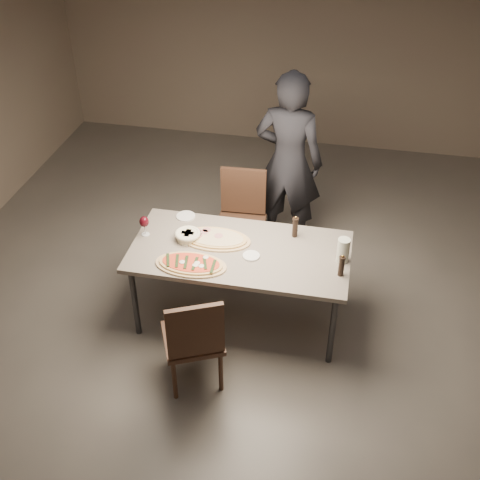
% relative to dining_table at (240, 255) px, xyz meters
% --- Properties ---
extents(room, '(7.00, 7.00, 7.00)m').
position_rel_dining_table_xyz_m(room, '(0.00, 0.00, 0.71)').
color(room, '#5F5952').
rests_on(room, ground).
extents(dining_table, '(1.80, 0.90, 0.75)m').
position_rel_dining_table_xyz_m(dining_table, '(0.00, 0.00, 0.00)').
color(dining_table, gray).
rests_on(dining_table, ground).
extents(zucchini_pizza, '(0.58, 0.32, 0.05)m').
position_rel_dining_table_xyz_m(zucchini_pizza, '(-0.34, -0.28, 0.07)').
color(zucchini_pizza, tan).
rests_on(zucchini_pizza, dining_table).
extents(ham_pizza, '(0.61, 0.34, 0.04)m').
position_rel_dining_table_xyz_m(ham_pizza, '(-0.24, 0.09, 0.07)').
color(ham_pizza, tan).
rests_on(ham_pizza, dining_table).
extents(bread_basket, '(0.22, 0.22, 0.08)m').
position_rel_dining_table_xyz_m(bread_basket, '(-0.46, 0.05, 0.10)').
color(bread_basket, beige).
rests_on(bread_basket, dining_table).
extents(oil_dish, '(0.14, 0.14, 0.02)m').
position_rel_dining_table_xyz_m(oil_dish, '(0.11, -0.07, 0.07)').
color(oil_dish, white).
rests_on(oil_dish, dining_table).
extents(pepper_mill_left, '(0.05, 0.05, 0.20)m').
position_rel_dining_table_xyz_m(pepper_mill_left, '(0.42, 0.28, 0.15)').
color(pepper_mill_left, black).
rests_on(pepper_mill_left, dining_table).
extents(pepper_mill_right, '(0.05, 0.05, 0.20)m').
position_rel_dining_table_xyz_m(pepper_mill_right, '(0.83, -0.16, 0.15)').
color(pepper_mill_right, black).
rests_on(pepper_mill_right, dining_table).
extents(carafe, '(0.10, 0.10, 0.21)m').
position_rel_dining_table_xyz_m(carafe, '(0.83, 0.02, 0.16)').
color(carafe, silver).
rests_on(carafe, dining_table).
extents(wine_glass, '(0.08, 0.08, 0.18)m').
position_rel_dining_table_xyz_m(wine_glass, '(-0.83, 0.05, 0.18)').
color(wine_glass, silver).
rests_on(wine_glass, dining_table).
extents(side_plate, '(0.17, 0.17, 0.01)m').
position_rel_dining_table_xyz_m(side_plate, '(-0.57, 0.38, 0.06)').
color(side_plate, white).
rests_on(side_plate, dining_table).
extents(chair_near, '(0.58, 0.58, 0.92)m').
position_rel_dining_table_xyz_m(chair_near, '(-0.18, -0.82, -0.18)').
color(chair_near, '#3D261A').
rests_on(chair_near, ground).
extents(chair_far, '(0.47, 0.47, 0.96)m').
position_rel_dining_table_xyz_m(chair_far, '(-0.15, 0.84, -0.16)').
color(chair_far, '#3D261A').
rests_on(chair_far, ground).
extents(diner, '(0.72, 0.52, 1.83)m').
position_rel_dining_table_xyz_m(diner, '(0.22, 1.24, 0.22)').
color(diner, black).
rests_on(diner, ground).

